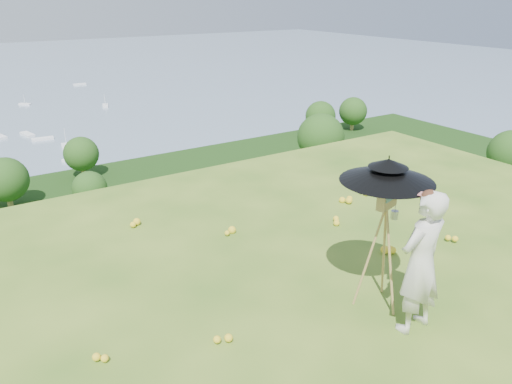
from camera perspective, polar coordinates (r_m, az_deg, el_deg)
ground at (r=6.68m, az=18.37°, el=-15.10°), size 14.00×14.00×0.00m
shoreline_tier at (r=87.84m, az=-26.31°, el=-7.66°), size 170.00×28.00×8.00m
slope_trees at (r=42.78m, az=-23.45°, el=-6.33°), size 110.00×50.00×6.00m
harbor_town at (r=85.08m, az=-27.03°, el=-3.82°), size 110.00×22.00×5.00m
wildflowers at (r=6.76m, az=16.77°, el=-13.73°), size 10.00×10.50×0.12m
painter at (r=6.27m, az=18.32°, el=-7.66°), size 0.70×0.48×1.84m
field_easel at (r=6.63m, az=14.22°, el=-5.96°), size 0.82×0.82×1.75m
sun_umbrella at (r=6.29m, az=14.72°, el=1.27°), size 1.42×1.42×0.64m
painter_cap at (r=5.91m, az=19.30°, el=-0.29°), size 0.27×0.29×0.10m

